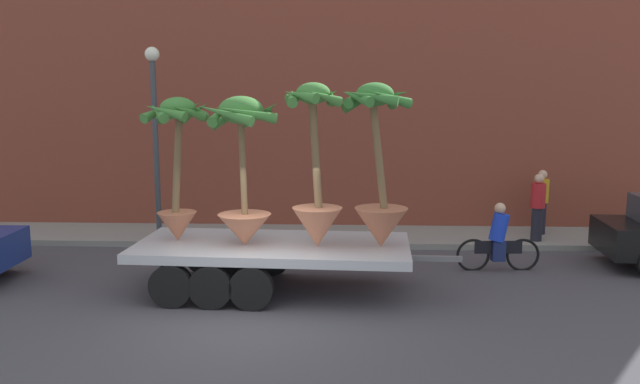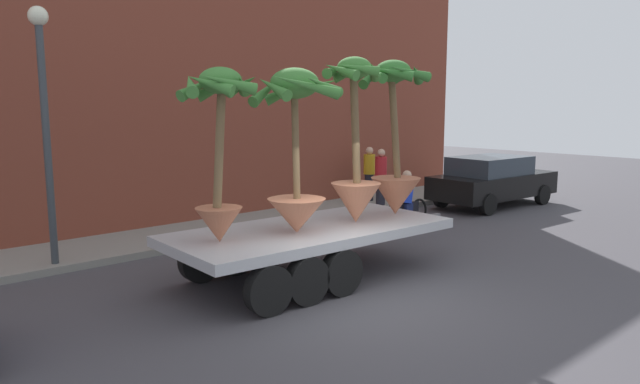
% 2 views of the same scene
% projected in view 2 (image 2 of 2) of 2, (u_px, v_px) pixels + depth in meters
% --- Properties ---
extents(ground_plane, '(60.00, 60.00, 0.00)m').
position_uv_depth(ground_plane, '(364.00, 302.00, 9.58)').
color(ground_plane, '#423F44').
extents(sidewalk, '(24.00, 2.20, 0.15)m').
position_uv_depth(sidewalk, '(180.00, 236.00, 14.04)').
color(sidewalk, gray).
rests_on(sidewalk, ground).
extents(building_facade, '(24.00, 1.20, 8.44)m').
position_uv_depth(building_facade, '(140.00, 63.00, 14.66)').
color(building_facade, brown).
rests_on(building_facade, ground).
extents(flatbed_trailer, '(6.36, 2.62, 0.98)m').
position_uv_depth(flatbed_trailer, '(300.00, 241.00, 10.64)').
color(flatbed_trailer, '#B7BABF').
rests_on(flatbed_trailer, ground).
extents(potted_palm_rear, '(1.35, 1.33, 2.82)m').
position_uv_depth(potted_palm_rear, '(219.00, 146.00, 9.38)').
color(potted_palm_rear, '#B26647').
rests_on(potted_palm_rear, flatbed_trailer).
extents(potted_palm_middle, '(1.57, 1.64, 2.84)m').
position_uv_depth(potted_palm_middle, '(296.00, 152.00, 10.05)').
color(potted_palm_middle, '#C17251').
rests_on(potted_palm_middle, flatbed_trailer).
extents(potted_palm_front, '(1.15, 1.21, 3.09)m').
position_uv_depth(potted_palm_front, '(355.00, 159.00, 10.94)').
color(potted_palm_front, '#C17251').
rests_on(potted_palm_front, flatbed_trailer).
extents(potted_palm_extra, '(1.37, 1.43, 3.08)m').
position_uv_depth(potted_palm_extra, '(395.00, 151.00, 11.74)').
color(potted_palm_extra, '#B26647').
rests_on(potted_palm_extra, flatbed_trailer).
extents(cyclist, '(1.84, 0.37, 1.54)m').
position_uv_depth(cyclist, '(406.00, 203.00, 15.21)').
color(cyclist, black).
rests_on(cyclist, ground).
extents(parked_car, '(4.56, 2.12, 1.58)m').
position_uv_depth(parked_car, '(492.00, 180.00, 18.42)').
color(parked_car, black).
rests_on(parked_car, ground).
extents(pedestrian_near_gate, '(0.36, 0.36, 1.71)m').
position_uv_depth(pedestrian_near_gate, '(381.00, 176.00, 17.77)').
color(pedestrian_near_gate, black).
rests_on(pedestrian_near_gate, sidewalk).
extents(pedestrian_far_left, '(0.36, 0.36, 1.71)m').
position_uv_depth(pedestrian_far_left, '(369.00, 173.00, 18.56)').
color(pedestrian_far_left, black).
rests_on(pedestrian_far_left, sidewalk).
extents(street_lamp, '(0.36, 0.36, 4.83)m').
position_uv_depth(street_lamp, '(44.00, 103.00, 10.91)').
color(street_lamp, '#383D42').
rests_on(street_lamp, sidewalk).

